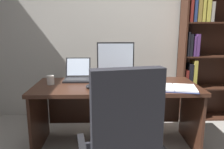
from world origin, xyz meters
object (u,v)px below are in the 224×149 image
object	(u,v)px
reading_stand_with_book	(148,73)
coffee_mug	(51,80)
monitor	(116,61)
bookshelf	(203,56)
desk	(116,99)
laptop	(77,75)
notepad	(143,85)
computer_mouse	(89,86)
open_binder	(174,88)
pen	(144,84)
keyboard	(117,87)

from	to	relation	value
reading_stand_with_book	coffee_mug	xyz separation A→B (m)	(-1.15, -0.26, -0.02)
monitor	coffee_mug	xyz separation A→B (m)	(-0.74, -0.21, -0.18)
bookshelf	coffee_mug	distance (m)	2.21
desk	laptop	xyz separation A→B (m)	(-0.46, 0.17, 0.25)
laptop	reading_stand_with_book	bearing A→B (deg)	2.60
reading_stand_with_book	notepad	xyz separation A→B (m)	(-0.12, -0.32, -0.06)
desk	computer_mouse	bearing A→B (deg)	-143.55
monitor	reading_stand_with_book	size ratio (longest dim) A/B	1.52
coffee_mug	notepad	bearing A→B (deg)	-3.07
laptop	reading_stand_with_book	distance (m)	0.88
monitor	open_binder	bearing A→B (deg)	-36.12
open_binder	pen	bearing A→B (deg)	161.23
bookshelf	notepad	world-z (taller)	bookshelf
keyboard	coffee_mug	size ratio (longest dim) A/B	4.14
keyboard	computer_mouse	distance (m)	0.30
keyboard	desk	bearing A→B (deg)	91.19
laptop	open_binder	distance (m)	1.14
monitor	coffee_mug	world-z (taller)	monitor
computer_mouse	reading_stand_with_book	bearing A→B (deg)	31.07
bookshelf	computer_mouse	world-z (taller)	bookshelf
open_binder	notepad	bearing A→B (deg)	162.94
open_binder	coffee_mug	bearing A→B (deg)	-177.51
bookshelf	monitor	world-z (taller)	bookshelf
keyboard	pen	world-z (taller)	keyboard
laptop	reading_stand_with_book	world-z (taller)	laptop
computer_mouse	open_binder	xyz separation A→B (m)	(0.89, -0.05, -0.01)
notepad	coffee_mug	xyz separation A→B (m)	(-1.03, 0.06, 0.05)
bookshelf	reading_stand_with_book	xyz separation A→B (m)	(-0.91, -0.51, -0.15)
monitor	computer_mouse	size ratio (longest dim) A/B	4.38
pen	coffee_mug	world-z (taller)	coffee_mug
monitor	reading_stand_with_book	world-z (taller)	monitor
monitor	laptop	bearing A→B (deg)	178.70
desk	reading_stand_with_book	world-z (taller)	reading_stand_with_book
monitor	notepad	bearing A→B (deg)	-42.32
bookshelf	reading_stand_with_book	distance (m)	1.05
bookshelf	computer_mouse	xyz separation A→B (m)	(-1.62, -0.95, -0.20)
reading_stand_with_book	open_binder	world-z (taller)	reading_stand_with_book
computer_mouse	coffee_mug	size ratio (longest dim) A/B	1.02
pen	computer_mouse	bearing A→B (deg)	-169.30
laptop	computer_mouse	xyz separation A→B (m)	(0.17, -0.39, -0.03)
bookshelf	computer_mouse	distance (m)	1.89
monitor	computer_mouse	xyz separation A→B (m)	(-0.30, -0.38, -0.21)
notepad	monitor	bearing A→B (deg)	137.68
reading_stand_with_book	keyboard	bearing A→B (deg)	-133.91
reading_stand_with_book	coffee_mug	world-z (taller)	reading_stand_with_book
computer_mouse	pen	distance (m)	0.62
keyboard	computer_mouse	world-z (taller)	computer_mouse
reading_stand_with_book	computer_mouse	bearing A→B (deg)	-148.93
keyboard	pen	bearing A→B (deg)	20.38
open_binder	coffee_mug	xyz separation A→B (m)	(-1.33, 0.22, 0.04)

